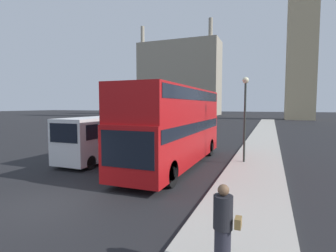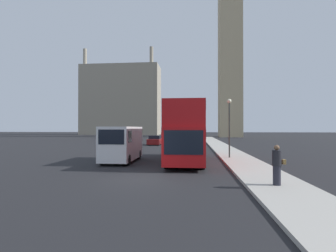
# 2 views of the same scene
# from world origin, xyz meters

# --- Properties ---
(ground_plane) EXTENTS (300.00, 300.00, 0.00)m
(ground_plane) POSITION_xyz_m (0.00, 0.00, 0.00)
(ground_plane) COLOR black
(sidewalk_strip) EXTENTS (2.83, 120.00, 0.15)m
(sidewalk_strip) POSITION_xyz_m (6.41, 0.00, 0.07)
(sidewalk_strip) COLOR #ADA89E
(sidewalk_strip) RESTS_ON ground_plane
(clock_tower) EXTENTS (6.91, 7.08, 65.82)m
(clock_tower) POSITION_xyz_m (13.44, 64.54, 33.72)
(clock_tower) COLOR tan
(clock_tower) RESTS_ON ground_plane
(building_block_distant) EXTENTS (30.41, 11.52, 33.06)m
(building_block_distant) POSITION_xyz_m (-25.81, 88.40, 13.59)
(building_block_distant) COLOR #9E937F
(building_block_distant) RESTS_ON ground_plane
(red_double_decker_bus) EXTENTS (2.60, 10.69, 4.34)m
(red_double_decker_bus) POSITION_xyz_m (2.17, 7.08, 2.43)
(red_double_decker_bus) COLOR #B71114
(red_double_decker_bus) RESTS_ON ground_plane
(white_van) EXTENTS (2.12, 5.43, 2.70)m
(white_van) POSITION_xyz_m (-2.74, 6.38, 1.44)
(white_van) COLOR white
(white_van) RESTS_ON ground_plane
(pedestrian) EXTENTS (0.54, 0.38, 1.72)m
(pedestrian) POSITION_xyz_m (6.32, -1.61, 1.01)
(pedestrian) COLOR #23232D
(pedestrian) RESTS_ON sidewalk_strip
(street_lamp) EXTENTS (0.36, 0.36, 4.88)m
(street_lamp) POSITION_xyz_m (5.73, 8.95, 3.43)
(street_lamp) COLOR #2D332D
(street_lamp) RESTS_ON sidewalk_strip
(parked_sedan) EXTENTS (1.85, 4.31, 1.46)m
(parked_sedan) POSITION_xyz_m (-3.19, 26.81, 0.66)
(parked_sedan) COLOR maroon
(parked_sedan) RESTS_ON ground_plane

